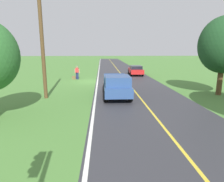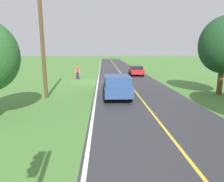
% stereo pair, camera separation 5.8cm
% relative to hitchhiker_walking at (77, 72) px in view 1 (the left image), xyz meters
% --- Properties ---
extents(ground_plane, '(200.00, 200.00, 0.00)m').
position_rel_hitchhiker_walking_xyz_m(ground_plane, '(-1.70, 1.92, -0.98)').
color(ground_plane, '#4C7F38').
extents(road_surface, '(7.48, 120.00, 0.00)m').
position_rel_hitchhiker_walking_xyz_m(road_surface, '(-6.19, 1.92, -0.98)').
color(road_surface, '#333338').
rests_on(road_surface, ground).
extents(lane_edge_line, '(0.16, 117.60, 0.00)m').
position_rel_hitchhiker_walking_xyz_m(lane_edge_line, '(-2.63, 1.92, -0.98)').
color(lane_edge_line, silver).
rests_on(lane_edge_line, ground).
extents(lane_centre_line, '(0.14, 117.60, 0.00)m').
position_rel_hitchhiker_walking_xyz_m(lane_centre_line, '(-6.19, 1.92, -0.98)').
color(lane_centre_line, gold).
rests_on(lane_centre_line, ground).
extents(hitchhiker_walking, '(0.62, 0.53, 1.75)m').
position_rel_hitchhiker_walking_xyz_m(hitchhiker_walking, '(0.00, 0.00, 0.00)').
color(hitchhiker_walking, navy).
rests_on(hitchhiker_walking, ground).
extents(suitcase_carried, '(0.48, 0.24, 0.43)m').
position_rel_hitchhiker_walking_xyz_m(suitcase_carried, '(0.43, 0.05, -0.77)').
color(suitcase_carried, brown).
rests_on(suitcase_carried, ground).
extents(pickup_truck_passing, '(2.10, 5.40, 1.82)m').
position_rel_hitchhiker_walking_xyz_m(pickup_truck_passing, '(-4.34, 9.86, -0.01)').
color(pickup_truck_passing, '#2D4C84').
rests_on(pickup_truck_passing, ground).
extents(tree_far_side_near, '(3.97, 3.97, 6.41)m').
position_rel_hitchhiker_walking_xyz_m(tree_far_side_near, '(-13.03, 9.53, 3.13)').
color(tree_far_side_near, brown).
rests_on(tree_far_side_near, ground).
extents(sedan_near_oncoming, '(2.05, 4.46, 1.41)m').
position_rel_hitchhiker_walking_xyz_m(sedan_near_oncoming, '(-8.27, -3.92, -0.23)').
color(sedan_near_oncoming, red).
rests_on(sedan_near_oncoming, ground).
extents(utility_pole_roadside, '(0.28, 0.28, 8.63)m').
position_rel_hitchhiker_walking_xyz_m(utility_pole_roadside, '(1.26, 9.91, 3.34)').
color(utility_pole_roadside, brown).
rests_on(utility_pole_roadside, ground).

